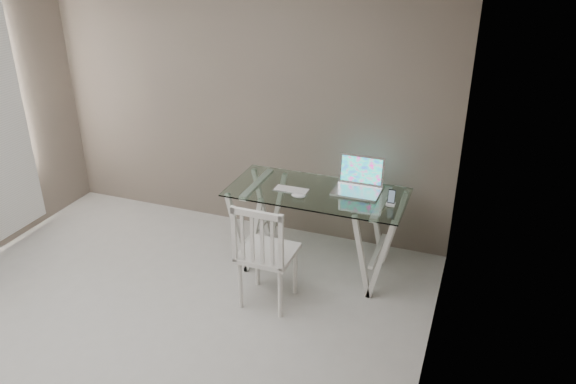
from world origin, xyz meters
The scene contains 7 objects.
room centered at (-0.06, 0.02, 1.72)m, with size 4.50×4.52×2.71m.
desk centered at (0.91, 1.67, 0.38)m, with size 1.50×0.70×0.75m.
chair centered at (0.71, 0.99, 0.50)m, with size 0.42×0.42×0.91m.
laptop centered at (1.23, 1.83, 0.81)m, with size 0.39×0.31×0.27m.
keyboard centered at (0.70, 1.62, 0.75)m, with size 0.30×0.13×0.01m, color silver.
mouse centered at (0.80, 1.50, 0.76)m, with size 0.12×0.07×0.04m, color white.
phone_dock centered at (1.54, 1.64, 0.78)m, with size 0.07×0.07×0.13m.
Camera 1 is at (2.17, -2.42, 2.77)m, focal length 35.00 mm.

